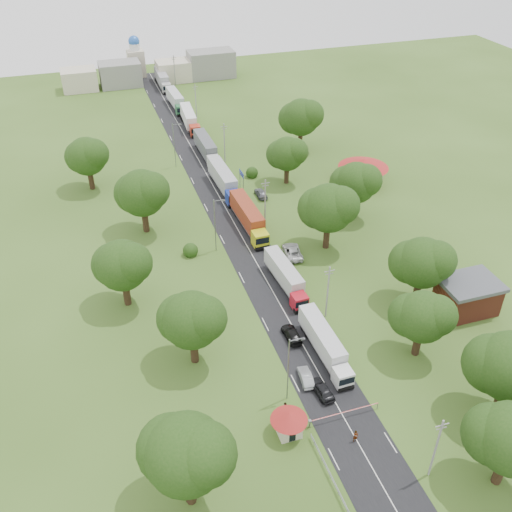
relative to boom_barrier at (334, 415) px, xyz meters
name	(u,v)px	position (x,y,z in m)	size (l,w,h in m)	color
ground	(275,295)	(1.36, 25.00, -0.89)	(260.00, 260.00, 0.00)	#39551C
road	(238,230)	(1.36, 45.00, -0.89)	(8.00, 200.00, 0.04)	black
boom_barrier	(334,415)	(0.00, 0.00, 0.00)	(9.22, 0.35, 1.18)	slate
guard_booth	(289,421)	(-5.84, 0.00, 1.27)	(4.40, 4.40, 3.45)	beige
guard_rail	(341,502)	(-3.64, -10.00, -0.89)	(0.10, 17.00, 1.70)	slate
info_sign	(242,176)	(6.56, 60.00, 2.11)	(0.12, 3.10, 4.10)	slate
pole_0	(436,448)	(6.86, -10.00, 3.79)	(1.60, 0.24, 9.00)	gray
pole_1	(328,291)	(6.86, 18.00, 3.79)	(1.60, 0.24, 9.00)	gray
pole_2	(265,201)	(6.86, 46.00, 3.79)	(1.60, 0.24, 9.00)	gray
pole_3	(224,142)	(6.86, 74.00, 3.79)	(1.60, 0.24, 9.00)	gray
pole_4	(196,101)	(6.86, 102.00, 3.79)	(1.60, 0.24, 9.00)	gray
pole_5	(174,70)	(6.86, 130.00, 3.79)	(1.60, 0.24, 9.00)	gray
lamp_0	(289,366)	(-3.99, 5.00, 4.66)	(2.03, 0.22, 10.00)	slate
lamp_1	(216,223)	(-3.99, 40.00, 4.66)	(2.03, 0.22, 10.00)	slate
lamp_2	(175,143)	(-3.99, 75.00, 4.66)	(2.03, 0.22, 10.00)	slate
tree_0	(511,438)	(13.35, -12.84, 6.33)	(8.80, 8.80, 11.07)	#382616
tree_1	(510,366)	(19.34, -4.83, 6.96)	(9.60, 9.60, 12.05)	#382616
tree_2	(422,316)	(15.35, 7.14, 5.70)	(8.00, 8.00, 10.10)	#382616
tree_3	(422,262)	(21.35, 17.16, 6.33)	(8.80, 8.80, 11.07)	#382616
tree_4	(328,208)	(14.34, 35.17, 6.96)	(9.60, 9.60, 12.05)	#382616
tree_5	(355,182)	(23.35, 43.16, 6.33)	(8.80, 8.80, 11.07)	#382616
tree_6	(287,154)	(16.35, 60.14, 5.70)	(8.00, 8.00, 10.10)	#382616
tree_7	(301,117)	(25.34, 75.17, 6.96)	(9.60, 9.60, 12.05)	#382616
tree_9	(186,453)	(-18.66, -4.83, 6.96)	(9.60, 9.60, 12.05)	#382616
tree_10	(191,319)	(-13.65, 15.16, 6.33)	(8.80, 8.80, 11.07)	#382616
tree_11	(122,265)	(-20.65, 30.16, 6.33)	(8.80, 8.80, 11.07)	#382616
tree_12	(142,193)	(-14.66, 50.17, 6.96)	(9.60, 9.60, 12.05)	#382616
tree_13	(87,156)	(-22.65, 70.16, 6.33)	(8.80, 8.80, 11.07)	#382616
house_brick	(467,296)	(27.36, 13.00, 1.76)	(8.60, 6.60, 5.20)	maroon
house_cream	(363,167)	(31.36, 55.00, 2.75)	(10.08, 10.08, 5.80)	beige
distant_town	(156,71)	(2.04, 135.00, 2.60)	(52.00, 8.00, 8.00)	gray
church	(136,59)	(-2.64, 143.00, 4.50)	(5.00, 5.00, 12.30)	beige
truck_0	(325,343)	(3.38, 10.75, 1.13)	(2.50, 13.72, 3.80)	silver
truck_1	(286,277)	(3.72, 26.59, 1.09)	(2.98, 13.52, 3.73)	#B11422
truck_2	(249,217)	(3.46, 45.31, 1.41)	(3.03, 15.65, 4.33)	#BDC016
truck_3	(224,180)	(3.07, 60.97, 1.40)	(3.03, 15.59, 4.31)	navy
truck_4	(206,148)	(3.56, 77.75, 1.32)	(2.69, 15.06, 4.18)	silver
truck_5	(189,119)	(3.74, 96.38, 1.31)	(3.38, 15.06, 4.16)	#B62F1C
truck_6	(176,100)	(3.28, 111.37, 1.24)	(2.92, 14.53, 4.02)	#266639
truck_7	(162,79)	(3.01, 130.23, 1.35)	(2.87, 15.26, 4.22)	#AAAAAA
car_lane_front	(322,389)	(0.29, 4.37, -0.13)	(1.79, 4.44, 1.51)	black
car_lane_mid	(306,377)	(-0.80, 7.00, -0.23)	(1.41, 4.03, 1.33)	#9CA0A4
car_lane_rear	(292,334)	(0.36, 15.16, -0.21)	(1.92, 4.73, 1.37)	black
car_verge_near	(292,252)	(7.85, 34.34, -0.07)	(2.74, 5.95, 1.65)	silver
car_verge_far	(261,193)	(9.36, 55.90, -0.13)	(1.81, 4.49, 1.53)	#585A60
pedestrian_near	(356,436)	(1.12, -3.50, -0.05)	(0.61, 0.40, 1.69)	gray
pedestrian_booth	(285,408)	(-5.14, 3.00, -0.11)	(0.76, 0.60, 1.57)	gray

